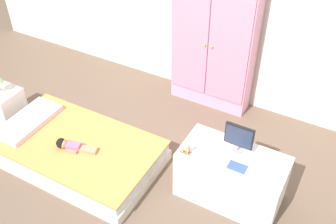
{
  "coord_description": "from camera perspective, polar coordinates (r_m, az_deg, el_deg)",
  "views": [
    {
      "loc": [
        1.43,
        -2.02,
        2.8
      ],
      "look_at": [
        0.09,
        0.41,
        0.53
      ],
      "focal_mm": 41.99,
      "sensor_mm": 36.0,
      "label": 1
    }
  ],
  "objects": [
    {
      "name": "nightstand",
      "position": [
        4.54,
        -22.51,
        0.81
      ],
      "size": [
        0.32,
        0.32,
        0.38
      ],
      "primitive_type": "cube",
      "color": "white",
      "rests_on": "ground_plane"
    },
    {
      "name": "tv_stand",
      "position": [
        3.44,
        9.12,
        -9.26
      ],
      "size": [
        0.88,
        0.46,
        0.49
      ],
      "primitive_type": "cube",
      "color": "silver",
      "rests_on": "ground_plane"
    },
    {
      "name": "doll",
      "position": [
        3.74,
        -14.19,
        -4.7
      ],
      "size": [
        0.39,
        0.18,
        0.1
      ],
      "color": "#D6668E",
      "rests_on": "bed"
    },
    {
      "name": "rocking_horse_toy",
      "position": [
        3.21,
        2.72,
        -5.3
      ],
      "size": [
        0.09,
        0.04,
        0.11
      ],
      "color": "#8E6642",
      "rests_on": "tv_stand"
    },
    {
      "name": "bed",
      "position": [
        3.89,
        -13.05,
        -5.56
      ],
      "size": [
        1.57,
        0.92,
        0.23
      ],
      "color": "silver",
      "rests_on": "ground_plane"
    },
    {
      "name": "wardrobe",
      "position": [
        4.18,
        6.69,
        10.37
      ],
      "size": [
        0.88,
        0.29,
        1.58
      ],
      "color": "#E599BC",
      "rests_on": "ground_plane"
    },
    {
      "name": "ground_plane",
      "position": [
        3.74,
        -4.3,
        -9.5
      ],
      "size": [
        10.0,
        10.0,
        0.02
      ],
      "primitive_type": "cube",
      "color": "brown"
    },
    {
      "name": "pillow",
      "position": [
        4.14,
        -19.58,
        -1.2
      ],
      "size": [
        0.32,
        0.66,
        0.05
      ],
      "primitive_type": "cube",
      "color": "silver",
      "rests_on": "bed"
    },
    {
      "name": "book_blue",
      "position": [
        3.17,
        10.01,
        -7.88
      ],
      "size": [
        0.15,
        0.09,
        0.01
      ],
      "primitive_type": "cube",
      "color": "blue",
      "rests_on": "tv_stand"
    },
    {
      "name": "tv_monitor",
      "position": [
        3.21,
        10.26,
        -3.61
      ],
      "size": [
        0.24,
        0.1,
        0.26
      ],
      "color": "#99999E",
      "rests_on": "tv_stand"
    }
  ]
}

